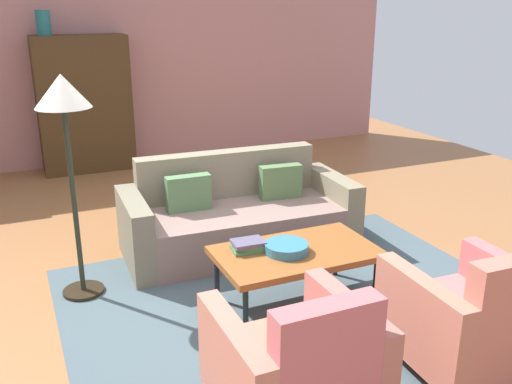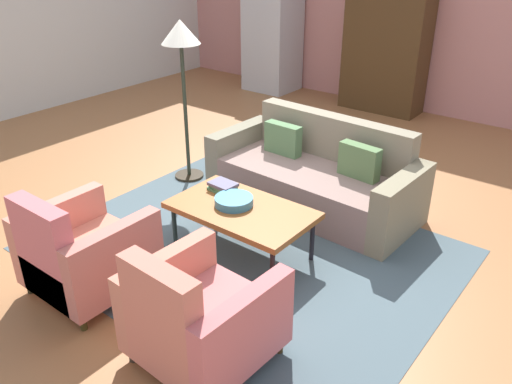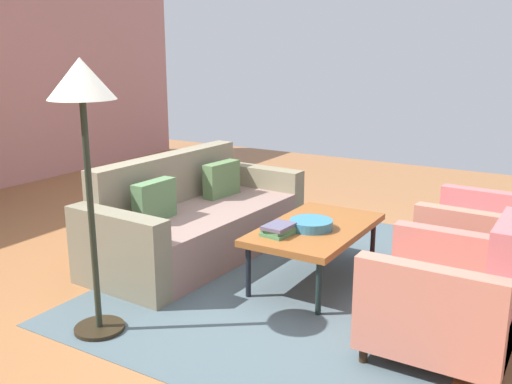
# 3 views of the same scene
# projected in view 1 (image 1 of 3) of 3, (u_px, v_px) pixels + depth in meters

# --- Properties ---
(ground_plane) EXTENTS (10.78, 10.78, 0.00)m
(ground_plane) POSITION_uv_depth(u_px,v_px,m) (205.00, 285.00, 4.60)
(ground_plane) COLOR #9B643A
(wall_back) EXTENTS (8.98, 0.12, 2.80)m
(wall_back) POSITION_uv_depth(u_px,v_px,m) (102.00, 63.00, 7.81)
(wall_back) COLOR tan
(wall_back) RESTS_ON ground
(area_rug) EXTENTS (3.40, 2.60, 0.01)m
(area_rug) POSITION_uv_depth(u_px,v_px,m) (292.00, 300.00, 4.37)
(area_rug) COLOR #485A61
(area_rug) RESTS_ON ground
(couch) EXTENTS (2.13, 0.98, 0.86)m
(couch) POSITION_uv_depth(u_px,v_px,m) (237.00, 217.00, 5.26)
(couch) COLOR gray
(couch) RESTS_ON ground
(coffee_table) EXTENTS (1.20, 0.70, 0.45)m
(coffee_table) POSITION_uv_depth(u_px,v_px,m) (296.00, 255.00, 4.20)
(coffee_table) COLOR black
(coffee_table) RESTS_ON ground
(armchair_left) EXTENTS (0.80, 0.80, 0.88)m
(armchair_left) POSITION_uv_depth(u_px,v_px,m) (299.00, 371.00, 2.97)
(armchair_left) COLOR black
(armchair_left) RESTS_ON ground
(armchair_right) EXTENTS (0.83, 0.83, 0.88)m
(armchair_right) POSITION_uv_depth(u_px,v_px,m) (472.00, 321.00, 3.44)
(armchair_right) COLOR #302618
(armchair_right) RESTS_ON ground
(fruit_bowl) EXTENTS (0.33, 0.33, 0.07)m
(fruit_bowl) POSITION_uv_depth(u_px,v_px,m) (286.00, 248.00, 4.14)
(fruit_bowl) COLOR teal
(fruit_bowl) RESTS_ON coffee_table
(book_stack) EXTENTS (0.26, 0.21, 0.08)m
(book_stack) POSITION_uv_depth(u_px,v_px,m) (248.00, 246.00, 4.17)
(book_stack) COLOR #467C4F
(book_stack) RESTS_ON coffee_table
(cabinet) EXTENTS (1.20, 0.51, 1.80)m
(cabinet) POSITION_uv_depth(u_px,v_px,m) (84.00, 104.00, 7.54)
(cabinet) COLOR #452E17
(cabinet) RESTS_ON ground
(vase_tall) EXTENTS (0.18, 0.18, 0.31)m
(vase_tall) POSITION_uv_depth(u_px,v_px,m) (43.00, 23.00, 7.05)
(vase_tall) COLOR #226B6E
(vase_tall) RESTS_ON cabinet
(floor_lamp) EXTENTS (0.40, 0.40, 1.72)m
(floor_lamp) POSITION_uv_depth(u_px,v_px,m) (64.00, 113.00, 4.03)
(floor_lamp) COLOR black
(floor_lamp) RESTS_ON ground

